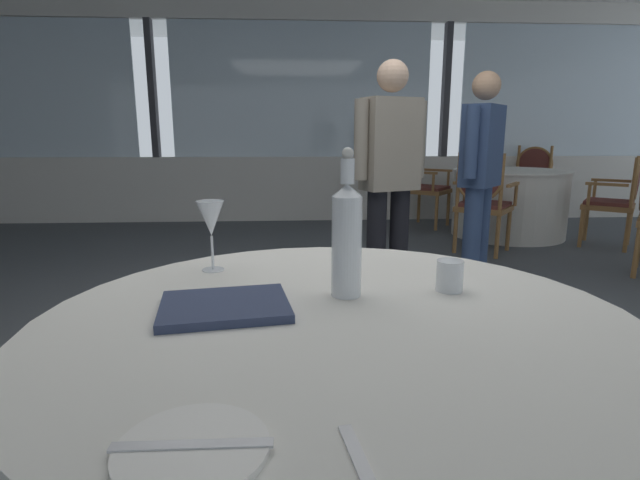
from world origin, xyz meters
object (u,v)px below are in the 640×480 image
Objects in this scene: menu_book at (225,306)px; diner_person_1 at (481,170)px; water_bottle at (347,237)px; wine_glass at (211,220)px; dining_chair_0_1 at (619,195)px; dining_chair_0_3 at (422,182)px; dining_chair_0_2 at (531,178)px; side_plate at (192,449)px; dining_chair_0_0 at (482,196)px; water_tumbler at (450,276)px; diner_person_0 at (390,171)px.

diner_person_1 reaches higher than menu_book.
wine_glass is (-0.37, 0.25, 0.00)m from water_bottle.
dining_chair_0_1 is at bearing 37.24° from menu_book.
menu_book is 0.31× the size of dining_chair_0_3.
menu_book is at bearing 5.36° from dining_chair_0_2.
dining_chair_0_2 is at bearing 59.86° from side_plate.
wine_glass is at bearing 97.07° from side_plate.
dining_chair_0_2 reaches higher than dining_chair_0_0.
dining_chair_0_3 is at bearing -44.68° from dining_chair_0_2.
wine_glass is 0.69m from water_tumbler.
water_tumbler is (0.27, 0.02, -0.11)m from water_bottle.
side_plate is 4.41m from dining_chair_0_0.
diner_person_1 reaches higher than water_tumbler.
wine_glass is 3.74m from dining_chair_0_0.
dining_chair_0_0 is at bearing 63.29° from water_bottle.
dining_chair_0_2 reaches higher than side_plate.
menu_book is (-0.56, -0.11, -0.03)m from water_tumbler.
water_tumbler is 0.28× the size of menu_book.
side_plate is 5.39m from dining_chair_0_1.
menu_book is at bearing 137.95° from diner_person_0.
diner_person_0 is at bearing 176.82° from dining_chair_0_0.
water_tumbler is 2.50m from diner_person_1.
dining_chair_0_0 is (1.95, 3.95, -0.19)m from side_plate.
menu_book is at bearing -76.83° from wine_glass.
menu_book is 0.31× the size of dining_chair_0_1.
diner_person_0 reaches higher than side_plate.
diner_person_0 is 0.79m from diner_person_1.
dining_chair_0_2 is at bearing 59.15° from water_bottle.
side_plate is 0.21× the size of dining_chair_0_1.
dining_chair_0_1 is (3.47, 3.62, -0.22)m from menu_book.
dining_chair_0_2 is at bearing 61.37° from water_tumbler.
diner_person_0 is at bearing -71.30° from dining_chair_0_3.
diner_person_0 is 1.02× the size of diner_person_1.
dining_chair_0_3 is at bearing -0.00° from dining_chair_0_1.
side_plate is 5.73m from dining_chair_0_3.
wine_glass is at bearing -87.44° from diner_person_1.
menu_book is 6.10m from dining_chair_0_2.
wine_glass is 0.22× the size of dining_chair_0_1.
water_bottle is 2.08m from diner_person_0.
wine_glass is 2.63m from diner_person_1.
dining_chair_0_2 is (2.74, 5.01, -0.21)m from water_tumbler.
side_plate is 6.52m from dining_chair_0_2.
side_plate is at bearing 7.97° from dining_chair_0_2.
dining_chair_0_2 is 3.25m from diner_person_1.
dining_chair_0_2 is (-0.18, 1.50, 0.04)m from dining_chair_0_1.
dining_chair_0_3 reaches higher than menu_book.
diner_person_0 is (0.88, 1.77, 0.01)m from wine_glass.
dining_chair_0_0 is at bearing 0.00° from dining_chair_0_2.
wine_glass is 0.38m from menu_book.
dining_chair_0_3 is at bearing 124.43° from diner_person_1.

